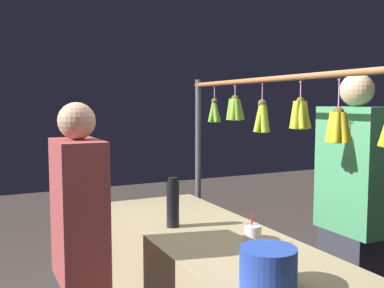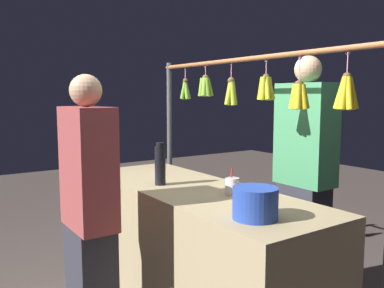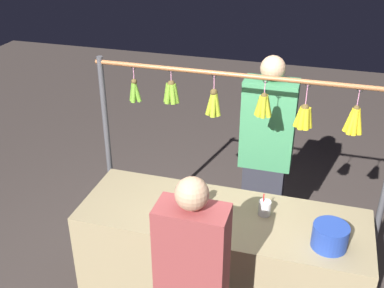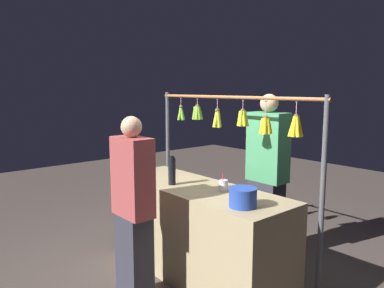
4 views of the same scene
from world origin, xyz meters
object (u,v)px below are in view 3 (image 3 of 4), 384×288
Objects in this scene: drink_cup at (265,208)px; vendor_person at (265,160)px; blue_bucket at (330,236)px; water_bottle at (186,204)px.

vendor_person is at bearing -82.20° from drink_cup.
water_bottle is at bearing -0.05° from blue_bucket.
blue_bucket is (-0.90, 0.00, -0.06)m from water_bottle.
water_bottle is 1.05m from vendor_person.
drink_cup is 0.77m from vendor_person.
drink_cup is at bearing 97.80° from vendor_person.
water_bottle is 1.29× the size of blue_bucket.
drink_cup reaches higher than blue_bucket.
blue_bucket is 0.47m from drink_cup.
vendor_person reaches higher than water_bottle.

